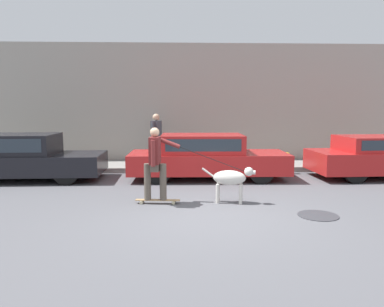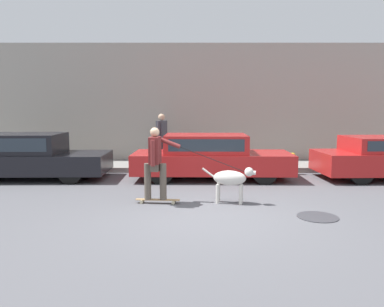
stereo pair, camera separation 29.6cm
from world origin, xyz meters
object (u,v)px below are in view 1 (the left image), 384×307
parked_car_1 (206,157)px  skateboarder (156,161)px  pedestrian_with_bag (156,137)px  fire_hydrant (287,162)px  parked_car_0 (21,158)px  dog (231,179)px

parked_car_1 → skateboarder: 3.02m
pedestrian_with_bag → fire_hydrant: 4.24m
parked_car_0 → parked_car_1: (5.15, 0.00, 0.00)m
parked_car_1 → fire_hydrant: size_ratio=6.70×
skateboarder → pedestrian_with_bag: 4.55m
parked_car_1 → dog: parked_car_1 is taller
pedestrian_with_bag → skateboarder: bearing=111.8°
pedestrian_with_bag → parked_car_0: bearing=45.3°
parked_car_0 → skateboarder: bearing=-36.1°
dog → pedestrian_with_bag: bearing=124.0°
pedestrian_with_bag → fire_hydrant: (4.03, -1.09, -0.71)m
parked_car_0 → skateboarder: skateboarder is taller
parked_car_1 → dog: bearing=-82.5°
parked_car_1 → fire_hydrant: (2.52, 0.73, -0.27)m
parked_car_0 → fire_hydrant: (7.67, 0.73, -0.27)m
parked_car_1 → dog: size_ratio=3.95×
parked_car_0 → dog: 6.10m
skateboarder → pedestrian_with_bag: pedestrian_with_bag is taller
skateboarder → fire_hydrant: size_ratio=3.60×
fire_hydrant → skateboarder: bearing=-137.6°
parked_car_1 → skateboarder: skateboarder is taller
parked_car_0 → pedestrian_with_bag: size_ratio=2.67×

